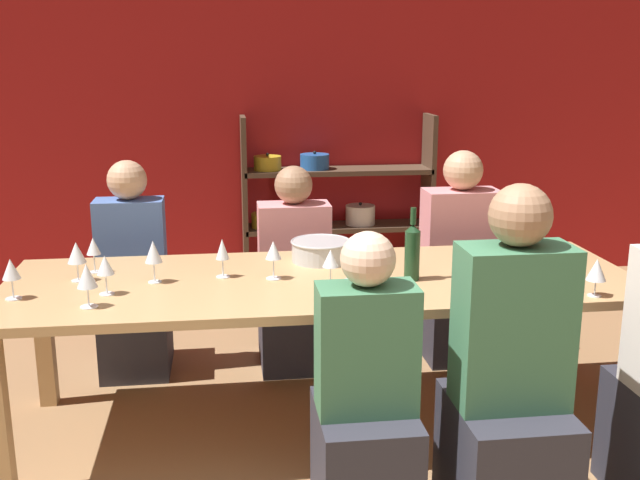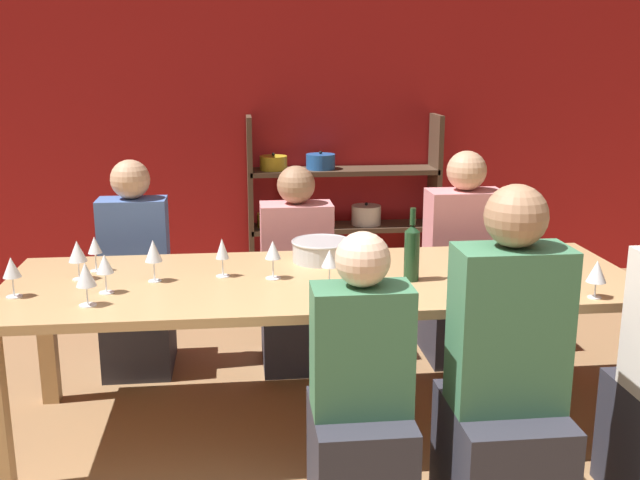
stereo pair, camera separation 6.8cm
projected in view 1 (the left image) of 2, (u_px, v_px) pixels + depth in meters
wall_back_red at (277, 104)px, 5.55m from camera, size 8.80×0.06×2.70m
shelf_unit at (331, 216)px, 5.60m from camera, size 1.42×0.30×1.28m
dining_table at (323, 292)px, 3.39m from camera, size 2.82×0.98×0.73m
mixing_bowl at (321, 250)px, 3.63m from camera, size 0.30×0.30×0.10m
wine_bottle_green at (412, 251)px, 3.30m from camera, size 0.07×0.07×0.33m
wine_glass_white_a at (76, 254)px, 3.29m from camera, size 0.08×0.08×0.18m
wine_glass_white_b at (273, 252)px, 3.32m from camera, size 0.07×0.07×0.17m
wine_glass_red_a at (597, 271)px, 3.09m from camera, size 0.08×0.08×0.16m
wine_glass_white_c at (222, 251)px, 3.35m from camera, size 0.06×0.06×0.18m
wine_glass_empty_a at (351, 255)px, 3.30m from camera, size 0.07×0.07×0.16m
wine_glass_red_b at (153, 253)px, 3.27m from camera, size 0.08×0.08×0.19m
wine_glass_empty_b at (105, 266)px, 3.10m from camera, size 0.07×0.07×0.17m
wine_glass_red_c at (87, 277)px, 2.95m from camera, size 0.08×0.08×0.18m
wine_glass_white_d at (11, 271)px, 3.05m from camera, size 0.07×0.07×0.17m
wine_glass_white_e at (93, 247)px, 3.42m from camera, size 0.06×0.06×0.16m
wine_glass_empty_c at (331, 259)px, 3.22m from camera, size 0.07×0.07×0.16m
person_near_a at (508, 405)px, 2.70m from camera, size 0.39×0.49×1.29m
person_far_a at (458, 281)px, 4.33m from camera, size 0.42×0.53×1.19m
person_near_b at (365, 424)px, 2.68m from camera, size 0.35×0.44×1.13m
person_far_b at (294, 293)px, 4.19m from camera, size 0.39×0.49×1.13m
person_far_c at (134, 294)px, 4.08m from camera, size 0.36×0.45×1.17m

